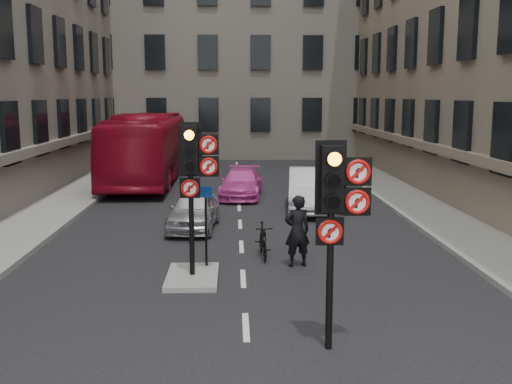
{
  "coord_description": "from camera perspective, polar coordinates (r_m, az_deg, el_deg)",
  "views": [
    {
      "loc": [
        -0.22,
        -8.68,
        4.32
      ],
      "look_at": [
        0.18,
        1.84,
        2.6
      ],
      "focal_mm": 42.0,
      "sensor_mm": 36.0,
      "label": 1
    }
  ],
  "objects": [
    {
      "name": "signal_near",
      "position": [
        9.97,
        7.68,
        -0.84
      ],
      "size": [
        0.91,
        0.4,
        3.58
      ],
      "color": "black",
      "rests_on": "ground"
    },
    {
      "name": "signal_far",
      "position": [
        13.8,
        -5.9,
        2.5
      ],
      "size": [
        0.91,
        0.4,
        3.58
      ],
      "color": "black",
      "rests_on": "centre_island"
    },
    {
      "name": "car_pink",
      "position": [
        25.39,
        -1.4,
        0.84
      ],
      "size": [
        2.03,
        4.22,
        1.18
      ],
      "primitive_type": "imported",
      "rotation": [
        0.0,
        0.0,
        -0.09
      ],
      "color": "#D43EA1",
      "rests_on": "ground"
    },
    {
      "name": "motorcycle",
      "position": [
        16.04,
        0.67,
        -4.64
      ],
      "size": [
        0.52,
        1.56,
        0.92
      ],
      "primitive_type": "imported",
      "rotation": [
        0.0,
        0.0,
        0.06
      ],
      "color": "black",
      "rests_on": "ground"
    },
    {
      "name": "pavement_left",
      "position": [
        22.23,
        -20.47,
        -2.3
      ],
      "size": [
        3.0,
        50.0,
        0.16
      ],
      "primitive_type": "cube",
      "color": "gray",
      "rests_on": "ground"
    },
    {
      "name": "pavement_right",
      "position": [
        22.38,
        17.22,
        -2.06
      ],
      "size": [
        3.0,
        50.0,
        0.16
      ],
      "primitive_type": "cube",
      "color": "gray",
      "rests_on": "ground"
    },
    {
      "name": "ground",
      "position": [
        9.7,
        -0.7,
        -17.17
      ],
      "size": [
        120.0,
        120.0,
        0.0
      ],
      "primitive_type": "plane",
      "color": "black",
      "rests_on": "ground"
    },
    {
      "name": "centre_island",
      "position": [
        14.36,
        -6.07,
        -8.03
      ],
      "size": [
        1.2,
        2.0,
        0.12
      ],
      "primitive_type": "cube",
      "color": "gray",
      "rests_on": "ground"
    },
    {
      "name": "motorcyclist",
      "position": [
        15.15,
        3.95,
        -3.71
      ],
      "size": [
        0.75,
        0.57,
        1.83
      ],
      "primitive_type": "imported",
      "rotation": [
        0.0,
        0.0,
        3.36
      ],
      "color": "black",
      "rests_on": "ground"
    },
    {
      "name": "car_silver",
      "position": [
        19.48,
        -5.93,
        -1.73
      ],
      "size": [
        1.74,
        3.71,
        1.23
      ],
      "primitive_type": "imported",
      "rotation": [
        0.0,
        0.0,
        -0.08
      ],
      "color": "#AAABB2",
      "rests_on": "ground"
    },
    {
      "name": "bus_red",
      "position": [
        30.26,
        -10.35,
        4.16
      ],
      "size": [
        2.93,
        12.18,
        3.39
      ],
      "primitive_type": "imported",
      "rotation": [
        0.0,
        0.0,
        0.01
      ],
      "color": "maroon",
      "rests_on": "ground"
    },
    {
      "name": "building_far",
      "position": [
        47.02,
        -1.99,
        16.22
      ],
      "size": [
        30.0,
        14.0,
        20.0
      ],
      "primitive_type": "cube",
      "color": "slate",
      "rests_on": "ground"
    },
    {
      "name": "car_white",
      "position": [
        22.63,
        5.26,
        0.25
      ],
      "size": [
        2.11,
        4.87,
        1.56
      ],
      "primitive_type": "imported",
      "rotation": [
        0.0,
        0.0,
        -0.1
      ],
      "color": "beige",
      "rests_on": "ground"
    },
    {
      "name": "info_sign",
      "position": [
        14.72,
        -4.81,
        -2.16
      ],
      "size": [
        0.34,
        0.14,
        1.99
      ],
      "rotation": [
        0.0,
        0.0,
        -0.26
      ],
      "color": "black",
      "rests_on": "centre_island"
    }
  ]
}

